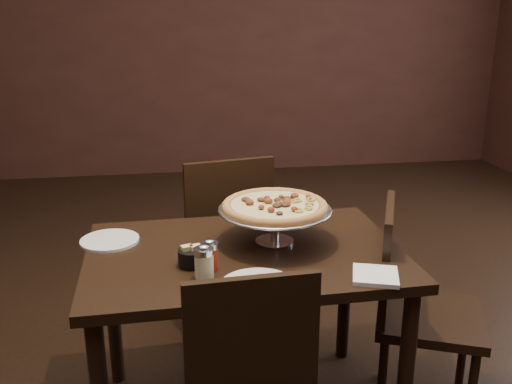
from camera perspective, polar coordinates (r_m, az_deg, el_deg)
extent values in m
cube|color=#321913|center=(5.48, -6.04, 16.35)|extent=(6.00, 0.02, 2.80)
cube|color=black|center=(2.06, -1.16, -6.33)|extent=(1.14, 0.77, 0.04)
cylinder|color=black|center=(2.11, 14.74, -17.36)|extent=(0.06, 0.06, 0.66)
cylinder|color=black|center=(2.49, -14.11, -11.44)|extent=(0.06, 0.06, 0.66)
cylinder|color=black|center=(2.61, 8.89, -9.68)|extent=(0.06, 0.06, 0.66)
cylinder|color=silver|center=(2.12, 1.86, -4.95)|extent=(0.14, 0.14, 0.01)
cylinder|color=silver|center=(2.10, 1.87, -3.44)|extent=(0.03, 0.03, 0.11)
cylinder|color=silver|center=(2.08, 1.89, -1.92)|extent=(0.10, 0.10, 0.01)
cylinder|color=#ADACB2|center=(2.08, 1.89, -1.76)|extent=(0.41, 0.41, 0.01)
torus|color=#ADACB2|center=(2.08, 1.89, -1.74)|extent=(0.42, 0.42, 0.01)
cylinder|color=#A46331|center=(2.07, 1.89, -1.53)|extent=(0.38, 0.38, 0.01)
torus|color=#A46331|center=(2.07, 1.89, -1.42)|extent=(0.39, 0.39, 0.03)
cylinder|color=tan|center=(2.07, 1.89, -1.29)|extent=(0.32, 0.32, 0.01)
cylinder|color=beige|center=(1.85, -5.20, -7.35)|extent=(0.06, 0.06, 0.08)
cylinder|color=silver|center=(1.83, -5.25, -5.91)|extent=(0.07, 0.07, 0.02)
ellipsoid|color=silver|center=(1.82, -5.26, -5.44)|extent=(0.03, 0.03, 0.01)
cylinder|color=maroon|center=(1.91, -4.65, -6.63)|extent=(0.06, 0.06, 0.08)
cylinder|color=silver|center=(1.89, -4.69, -5.32)|extent=(0.06, 0.06, 0.02)
ellipsoid|color=silver|center=(1.88, -4.70, -4.90)|extent=(0.03, 0.03, 0.01)
cylinder|color=black|center=(1.94, -6.43, -6.53)|extent=(0.09, 0.09, 0.06)
cube|color=#D3C079|center=(1.93, -6.91, -6.20)|extent=(0.04, 0.04, 0.06)
cube|color=#D3C079|center=(1.94, -6.07, -6.16)|extent=(0.04, 0.04, 0.06)
cube|color=white|center=(1.89, 11.85, -8.20)|extent=(0.18, 0.18, 0.02)
cylinder|color=silver|center=(2.19, -14.42, -4.71)|extent=(0.22, 0.22, 0.01)
cylinder|color=silver|center=(1.79, 0.23, -9.39)|extent=(0.24, 0.24, 0.01)
cone|color=silver|center=(2.07, 3.65, -1.75)|extent=(0.14, 0.14, 0.00)
cylinder|color=black|center=(2.07, 3.66, -1.68)|extent=(0.10, 0.09, 0.02)
cube|color=black|center=(2.84, -3.65, -5.01)|extent=(0.48, 0.48, 0.04)
cube|color=black|center=(2.59, -2.63, -1.47)|extent=(0.41, 0.10, 0.44)
cylinder|color=black|center=(3.12, -1.42, -7.26)|extent=(0.04, 0.04, 0.41)
cylinder|color=black|center=(3.05, -7.51, -8.08)|extent=(0.04, 0.04, 0.41)
cylinder|color=black|center=(2.84, 0.69, -9.97)|extent=(0.04, 0.04, 0.41)
cylinder|color=black|center=(2.76, -6.02, -10.99)|extent=(0.04, 0.04, 0.41)
cube|color=black|center=(1.66, -0.39, -14.79)|extent=(0.39, 0.05, 0.41)
cube|color=black|center=(2.33, 16.95, -11.92)|extent=(0.51, 0.51, 0.04)
cube|color=black|center=(2.22, 12.91, -6.37)|extent=(0.18, 0.37, 0.41)
cylinder|color=black|center=(2.59, 20.00, -14.46)|extent=(0.03, 0.03, 0.38)
cylinder|color=black|center=(2.30, 12.47, -18.14)|extent=(0.03, 0.03, 0.38)
cylinder|color=black|center=(2.56, 12.76, -14.04)|extent=(0.03, 0.03, 0.38)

